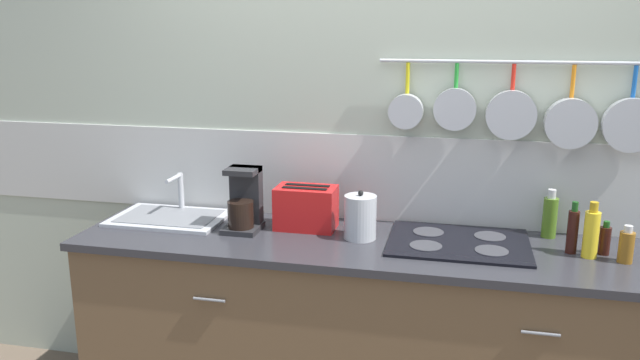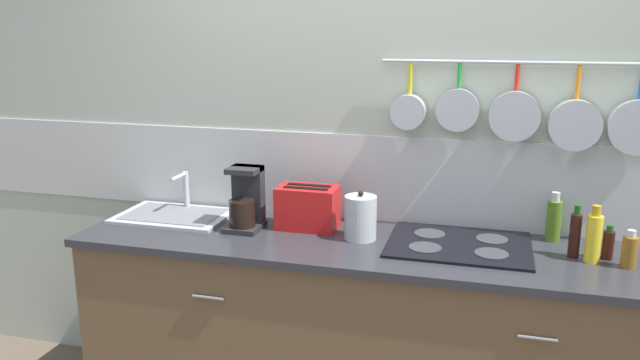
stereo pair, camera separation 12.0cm
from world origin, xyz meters
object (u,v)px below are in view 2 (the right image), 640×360
bottle_sesame_oil (575,234)px  bottle_olive_oil (608,244)px  bottle_vinegar (594,237)px  bottle_cooking_wine (629,251)px  coffee_maker (246,203)px  bottle_dish_soap (554,219)px  toaster (308,207)px  kettle (360,218)px

bottle_sesame_oil → bottle_olive_oil: bearing=5.6°
bottle_sesame_oil → bottle_olive_oil: size_ratio=1.55×
bottle_vinegar → bottle_cooking_wine: size_ratio=1.52×
coffee_maker → bottle_vinegar: bearing=-1.1°
bottle_dish_soap → bottle_olive_oil: 0.26m
toaster → bottle_sesame_oil: (1.15, -0.07, -0.00)m
bottle_sesame_oil → bottle_dish_soap: bearing=109.3°
coffee_maker → bottle_olive_oil: (1.55, 0.02, -0.06)m
bottle_vinegar → bottle_cooking_wine: bearing=-12.7°
toaster → kettle: 0.28m
coffee_maker → bottle_dish_soap: coffee_maker is taller
coffee_maker → bottle_dish_soap: bearing=8.3°
coffee_maker → toaster: (0.27, 0.08, -0.02)m
kettle → bottle_cooking_wine: (1.07, -0.05, -0.03)m
bottle_cooking_wine → bottle_olive_oil: bearing=129.3°
bottle_sesame_oil → bottle_cooking_wine: bottle_sesame_oil is taller
bottle_olive_oil → kettle: bearing=-178.5°
toaster → kettle: size_ratio=1.34×
coffee_maker → toaster: size_ratio=1.00×
bottle_sesame_oil → bottle_vinegar: bearing=-29.2°
kettle → bottle_olive_oil: bearing=1.5°
kettle → bottle_dish_soap: (0.81, 0.20, -0.00)m
kettle → bottle_sesame_oil: same height
kettle → bottle_cooking_wine: size_ratio=1.43×
coffee_maker → kettle: 0.54m
toaster → bottle_sesame_oil: bearing=-3.4°
coffee_maker → bottle_dish_soap: (1.35, 0.20, -0.02)m
toaster → bottle_dish_soap: 1.09m
bottle_cooking_wine → toaster: bearing=174.3°
kettle → bottle_dish_soap: 0.84m
bottle_dish_soap → bottle_sesame_oil: 0.20m
kettle → bottle_vinegar: size_ratio=0.94×
bottle_sesame_oil → bottle_vinegar: 0.07m
bottle_sesame_oil → bottle_olive_oil: 0.13m
kettle → bottle_dish_soap: same height
bottle_dish_soap → bottle_cooking_wine: size_ratio=1.43×
toaster → bottle_dish_soap: bottle_dish_soap is taller
bottle_olive_oil → bottle_cooking_wine: size_ratio=0.93×
bottle_sesame_oil → bottle_cooking_wine: bearing=-18.6°
coffee_maker → bottle_cooking_wine: (1.61, -0.06, -0.05)m
coffee_maker → bottle_vinegar: coffee_maker is taller
bottle_dish_soap → bottle_olive_oil: size_ratio=1.54×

